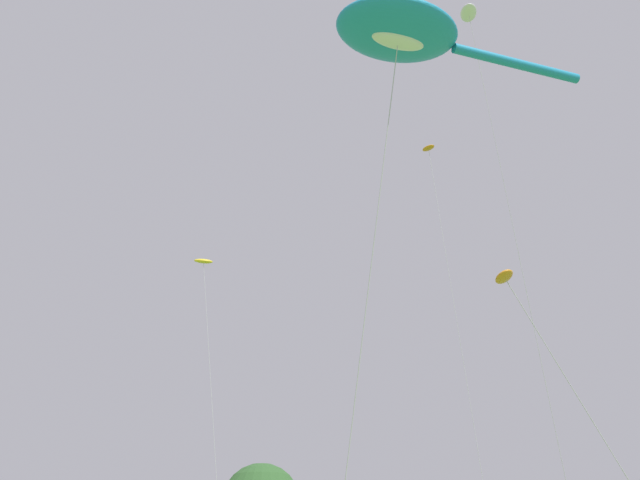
# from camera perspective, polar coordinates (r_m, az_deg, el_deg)

# --- Properties ---
(big_show_kite) EXTENTS (7.93, 3.86, 16.32)m
(big_show_kite) POSITION_cam_1_polar(r_m,az_deg,el_deg) (22.20, 6.34, 15.40)
(big_show_kite) COLOR #1E8CBF
(big_show_kite) RESTS_ON ground
(small_kite_stunt_black) EXTENTS (1.26, 2.47, 22.87)m
(small_kite_stunt_black) POSITION_cam_1_polar(r_m,az_deg,el_deg) (40.40, 8.44, 5.81)
(small_kite_stunt_black) COLOR orange
(small_kite_stunt_black) RESTS_ON ground
(small_kite_bird_shape) EXTENTS (3.31, 1.38, 24.65)m
(small_kite_bird_shape) POSITION_cam_1_polar(r_m,az_deg,el_deg) (34.99, 11.33, 16.18)
(small_kite_bird_shape) COLOR white
(small_kite_bird_shape) RESTS_ON ground
(small_kite_box_yellow) EXTENTS (1.83, 3.29, 16.47)m
(small_kite_box_yellow) POSITION_cam_1_polar(r_m,az_deg,el_deg) (38.12, -8.84, -1.97)
(small_kite_box_yellow) COLOR yellow
(small_kite_box_yellow) RESTS_ON ground
(small_kite_tiny_distant) EXTENTS (3.87, 1.40, 7.69)m
(small_kite_tiny_distant) POSITION_cam_1_polar(r_m,az_deg,el_deg) (16.23, 14.21, -3.36)
(small_kite_tiny_distant) COLOR orange
(small_kite_tiny_distant) RESTS_ON ground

